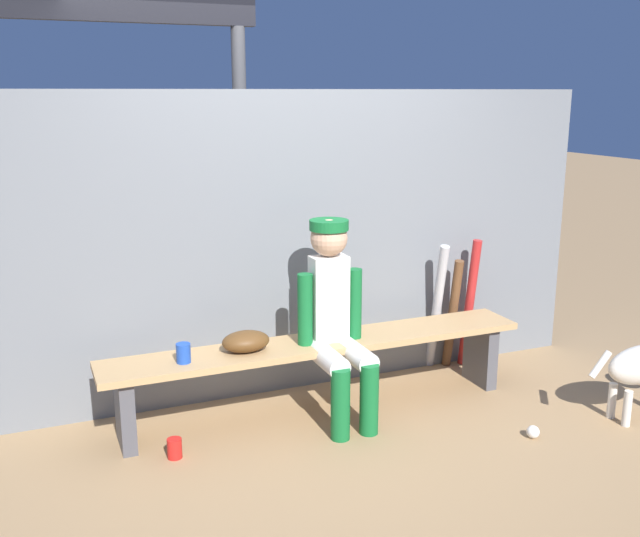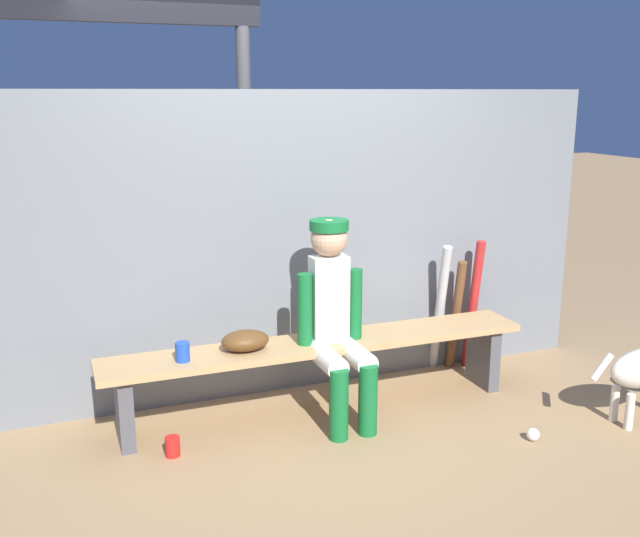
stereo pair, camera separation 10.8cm
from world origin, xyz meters
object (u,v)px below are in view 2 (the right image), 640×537
(bat_aluminum_silver, at_px, (440,308))
(bat_aluminum_red, at_px, (473,305))
(dugout_bench, at_px, (320,356))
(cup_on_bench, at_px, (182,352))
(baseball, at_px, (533,434))
(cup_on_ground, at_px, (173,446))
(bat_wood_dark, at_px, (456,315))
(player_seated, at_px, (336,315))
(scoreboard, at_px, (110,5))
(baseball_glove, at_px, (245,341))

(bat_aluminum_silver, bearing_deg, bat_aluminum_red, -2.18)
(dugout_bench, height_order, cup_on_bench, cup_on_bench)
(dugout_bench, xyz_separation_m, baseball, (0.99, -0.79, -0.32))
(cup_on_ground, bearing_deg, bat_aluminum_red, 13.79)
(bat_wood_dark, xyz_separation_m, bat_aluminum_red, (0.13, -0.01, 0.06))
(player_seated, distance_m, scoreboard, 2.51)
(baseball, bearing_deg, bat_wood_dark, 82.10)
(bat_aluminum_red, relative_size, baseball, 12.58)
(player_seated, distance_m, cup_on_bench, 0.91)
(player_seated, xyz_separation_m, baseball_glove, (-0.52, 0.11, -0.13))
(baseball_glove, height_order, bat_aluminum_red, bat_aluminum_red)
(player_seated, height_order, bat_aluminum_silver, player_seated)
(bat_aluminum_red, xyz_separation_m, cup_on_bench, (-2.11, -0.34, 0.05))
(baseball_glove, distance_m, scoreboard, 2.39)
(player_seated, xyz_separation_m, cup_on_ground, (-1.00, -0.13, -0.60))
(baseball_glove, distance_m, bat_wood_dark, 1.64)
(player_seated, relative_size, bat_aluminum_red, 1.29)
(baseball_glove, bearing_deg, cup_on_bench, -173.80)
(bat_aluminum_red, relative_size, cup_on_bench, 8.46)
(cup_on_ground, bearing_deg, cup_on_bench, 60.83)
(dugout_bench, xyz_separation_m, bat_aluminum_red, (1.27, 0.30, 0.10))
(scoreboard, bearing_deg, bat_wood_dark, -24.71)
(baseball, xyz_separation_m, cup_on_bench, (-1.82, 0.75, 0.48))
(cup_on_bench, bearing_deg, scoreboard, 95.97)
(cup_on_bench, distance_m, scoreboard, 2.37)
(baseball, bearing_deg, bat_aluminum_silver, 88.76)
(bat_wood_dark, distance_m, cup_on_ground, 2.19)
(bat_aluminum_silver, height_order, cup_on_bench, bat_aluminum_silver)
(baseball, xyz_separation_m, cup_on_ground, (-1.93, 0.55, 0.02))
(player_seated, bearing_deg, cup_on_ground, -172.57)
(cup_on_bench, xyz_separation_m, scoreboard, (-0.14, 1.32, 1.96))
(bat_aluminum_red, height_order, baseball, bat_aluminum_red)
(bat_aluminum_red, bearing_deg, bat_aluminum_silver, 177.82)
(bat_aluminum_red, height_order, cup_on_ground, bat_aluminum_red)
(cup_on_ground, relative_size, scoreboard, 0.03)
(player_seated, height_order, bat_aluminum_red, player_seated)
(bat_aluminum_silver, relative_size, baseball, 12.70)
(bat_wood_dark, height_order, scoreboard, scoreboard)
(baseball_glove, xyz_separation_m, baseball, (1.45, -0.79, -0.48))
(cup_on_ground, bearing_deg, dugout_bench, 14.23)
(baseball_glove, height_order, cup_on_ground, baseball_glove)
(baseball, relative_size, scoreboard, 0.02)
(baseball_glove, height_order, bat_aluminum_silver, bat_aluminum_silver)
(baseball_glove, bearing_deg, bat_aluminum_red, 9.94)
(bat_wood_dark, bearing_deg, scoreboard, 155.29)
(cup_on_ground, bearing_deg, bat_aluminum_silver, 15.81)
(dugout_bench, xyz_separation_m, scoreboard, (-0.98, 1.28, 2.11))
(scoreboard, bearing_deg, cup_on_ground, -88.99)
(baseball, distance_m, cup_on_ground, 2.01)
(player_seated, relative_size, bat_wood_dark, 1.49)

